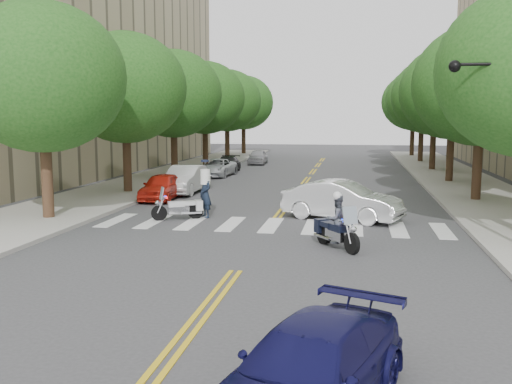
% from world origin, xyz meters
% --- Properties ---
extents(ground, '(140.00, 140.00, 0.00)m').
position_xyz_m(ground, '(0.00, 0.00, 0.00)').
color(ground, '#38383A').
rests_on(ground, ground).
extents(sidewalk_left, '(5.00, 60.00, 0.15)m').
position_xyz_m(sidewalk_left, '(-9.50, 22.00, 0.07)').
color(sidewalk_left, '#9E9991').
rests_on(sidewalk_left, ground).
extents(sidewalk_right, '(5.00, 60.00, 0.15)m').
position_xyz_m(sidewalk_right, '(9.50, 22.00, 0.07)').
color(sidewalk_right, '#9E9991').
rests_on(sidewalk_right, ground).
extents(tree_l_0, '(6.40, 6.40, 8.45)m').
position_xyz_m(tree_l_0, '(-8.80, 6.00, 5.55)').
color(tree_l_0, '#382316').
rests_on(tree_l_0, ground).
extents(tree_l_1, '(6.40, 6.40, 8.45)m').
position_xyz_m(tree_l_1, '(-8.80, 14.00, 5.55)').
color(tree_l_1, '#382316').
rests_on(tree_l_1, ground).
extents(tree_l_2, '(6.40, 6.40, 8.45)m').
position_xyz_m(tree_l_2, '(-8.80, 22.00, 5.55)').
color(tree_l_2, '#382316').
rests_on(tree_l_2, ground).
extents(tree_l_3, '(6.40, 6.40, 8.45)m').
position_xyz_m(tree_l_3, '(-8.80, 30.00, 5.55)').
color(tree_l_3, '#382316').
rests_on(tree_l_3, ground).
extents(tree_l_4, '(6.40, 6.40, 8.45)m').
position_xyz_m(tree_l_4, '(-8.80, 38.00, 5.55)').
color(tree_l_4, '#382316').
rests_on(tree_l_4, ground).
extents(tree_l_5, '(6.40, 6.40, 8.45)m').
position_xyz_m(tree_l_5, '(-8.80, 46.00, 5.55)').
color(tree_l_5, '#382316').
rests_on(tree_l_5, ground).
extents(tree_r_1, '(6.40, 6.40, 8.45)m').
position_xyz_m(tree_r_1, '(8.80, 14.00, 5.55)').
color(tree_r_1, '#382316').
rests_on(tree_r_1, ground).
extents(tree_r_2, '(6.40, 6.40, 8.45)m').
position_xyz_m(tree_r_2, '(8.80, 22.00, 5.55)').
color(tree_r_2, '#382316').
rests_on(tree_r_2, ground).
extents(tree_r_3, '(6.40, 6.40, 8.45)m').
position_xyz_m(tree_r_3, '(8.80, 30.00, 5.55)').
color(tree_r_3, '#382316').
rests_on(tree_r_3, ground).
extents(tree_r_4, '(6.40, 6.40, 8.45)m').
position_xyz_m(tree_r_4, '(8.80, 38.00, 5.55)').
color(tree_r_4, '#382316').
rests_on(tree_r_4, ground).
extents(tree_r_5, '(6.40, 6.40, 8.45)m').
position_xyz_m(tree_r_5, '(8.80, 46.00, 5.55)').
color(tree_r_5, '#382316').
rests_on(tree_r_5, ground).
extents(motorcycle_police, '(1.48, 1.93, 1.79)m').
position_xyz_m(motorcycle_police, '(2.52, 3.13, 0.80)').
color(motorcycle_police, black).
rests_on(motorcycle_police, ground).
extents(motorcycle_parked, '(1.92, 1.20, 1.34)m').
position_xyz_m(motorcycle_parked, '(-3.69, 7.12, 0.47)').
color(motorcycle_parked, black).
rests_on(motorcycle_parked, ground).
extents(officer_standing, '(0.79, 0.82, 1.89)m').
position_xyz_m(officer_standing, '(-2.88, 7.73, 0.95)').
color(officer_standing, '#151F31').
rests_on(officer_standing, ground).
extents(convertible, '(5.00, 3.24, 1.56)m').
position_xyz_m(convertible, '(2.59, 8.13, 0.78)').
color(convertible, white).
rests_on(convertible, ground).
extents(sedan_blue, '(3.14, 4.60, 1.24)m').
position_xyz_m(sedan_blue, '(2.50, -7.00, 0.62)').
color(sedan_blue, '#111044').
rests_on(sedan_blue, ground).
extents(parked_car_a, '(1.72, 3.91, 1.31)m').
position_xyz_m(parked_car_a, '(-6.30, 12.21, 0.66)').
color(parked_car_a, red).
rests_on(parked_car_a, ground).
extents(parked_car_b, '(1.67, 4.53, 1.48)m').
position_xyz_m(parked_car_b, '(-5.86, 14.76, 0.74)').
color(parked_car_b, '#BCBCBC').
rests_on(parked_car_b, ground).
extents(parked_car_c, '(2.24, 4.42, 1.20)m').
position_xyz_m(parked_car_c, '(-6.30, 23.50, 0.60)').
color(parked_car_c, '#B5B8BE').
rests_on(parked_car_c, ground).
extents(parked_car_d, '(2.02, 4.18, 1.17)m').
position_xyz_m(parked_car_d, '(-6.16, 26.43, 0.59)').
color(parked_car_d, black).
rests_on(parked_car_d, ground).
extents(parked_car_e, '(1.66, 3.77, 1.26)m').
position_xyz_m(parked_car_e, '(-5.20, 34.00, 0.63)').
color(parked_car_e, '#97979C').
rests_on(parked_car_e, ground).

